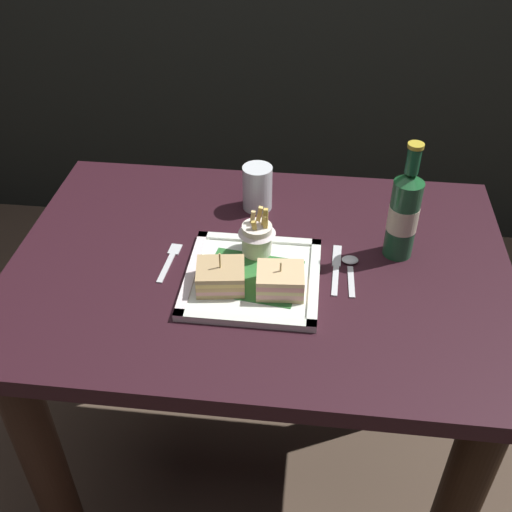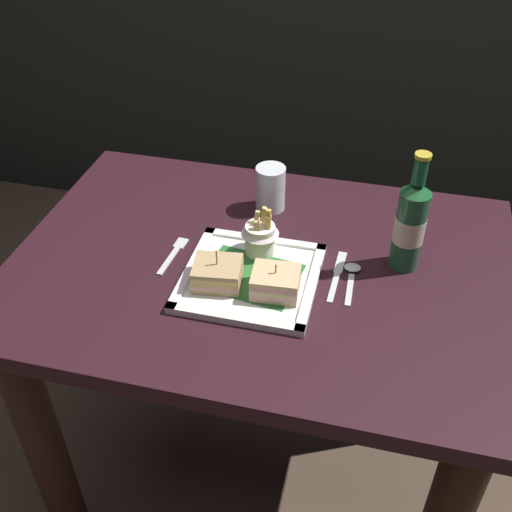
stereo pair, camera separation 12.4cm
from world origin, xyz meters
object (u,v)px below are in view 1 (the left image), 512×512
Objects in this scene: sandwich_half_left at (221,277)px; fries_cup at (257,234)px; beer_bottle at (404,213)px; knife at (336,267)px; sandwich_half_right at (280,281)px; spoon at (350,265)px; square_plate at (252,278)px; water_glass at (257,190)px; fork at (170,260)px; dining_table at (259,325)px.

fries_cup is at bearing 63.13° from sandwich_half_left.
fries_cup is 0.43× the size of beer_bottle.
knife is (0.17, -0.02, -0.06)m from fries_cup.
sandwich_half_right is 0.17m from spoon.
sandwich_half_right is 0.59× the size of knife.
fries_cup is (0.00, 0.08, 0.05)m from square_plate.
sandwich_half_left is 0.31m from water_glass.
sandwich_half_left reaches higher than knife.
sandwich_half_right is at bearing -29.97° from square_plate.
knife is (0.19, -0.21, -0.04)m from water_glass.
knife is (0.17, 0.06, -0.00)m from square_plate.
fork and knife have the same top height.
spoon is (0.19, 0.00, 0.19)m from dining_table.
square_plate is 0.21m from spoon.
sandwich_half_left reaches higher than spoon.
beer_bottle is 2.45× the size of water_glass.
fork is (-0.24, 0.08, -0.03)m from sandwich_half_right.
fries_cup is 0.19m from water_glass.
sandwich_half_left is (-0.07, -0.10, 0.22)m from dining_table.
fries_cup reaches higher than sandwich_half_left.
dining_table is 0.25m from knife.
water_glass reaches higher than sandwich_half_left.
spoon is at bearing 21.23° from sandwich_half_left.
square_plate is at bearing -97.17° from dining_table.
water_glass reaches higher than square_plate.
water_glass reaches higher than dining_table.
fries_cup is at bearing 116.66° from sandwich_half_right.
dining_table is at bearing -178.62° from spoon.
sandwich_half_left is 0.80× the size of fork.
beer_bottle reaches higher than sandwich_half_left.
square_plate is at bearing -161.60° from spoon.
fork is (-0.18, 0.04, -0.00)m from square_plate.
knife is (0.35, 0.02, 0.00)m from fork.
fork is 0.80× the size of knife.
sandwich_half_left reaches higher than dining_table.
fries_cup reaches higher than spoon.
dining_table is 8.25× the size of spoon.
dining_table is 6.42× the size of knife.
sandwich_half_left is at bearing -32.72° from fork.
beer_bottle is 2.05× the size of spoon.
fries_cup is 0.19m from fork.
beer_bottle is 0.35m from water_glass.
beer_bottle is at bearing 30.99° from spoon.
water_glass reaches higher than knife.
fries_cup is 0.89× the size of spoon.
sandwich_half_right is at bearing -18.16° from fork.
water_glass is (-0.02, 0.19, -0.01)m from fries_cup.
beer_bottle is (0.36, 0.16, 0.07)m from sandwich_half_left.
square_plate is 0.19m from fork.
sandwich_half_right is 0.74× the size of fork.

